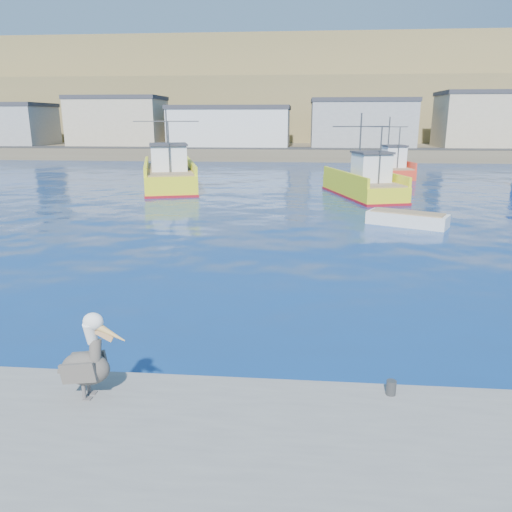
% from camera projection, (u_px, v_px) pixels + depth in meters
% --- Properties ---
extents(ground, '(260.00, 260.00, 0.00)m').
position_uv_depth(ground, '(256.00, 339.00, 13.63)').
color(ground, '#071F53').
rests_on(ground, ground).
extents(dock_bollards, '(36.20, 0.20, 0.30)m').
position_uv_depth(dock_bollards, '(271.00, 382.00, 10.14)').
color(dock_bollards, '#4C4C4C').
rests_on(dock_bollards, dock).
extents(far_shore, '(200.00, 81.00, 24.00)m').
position_uv_depth(far_shore, '(298.00, 104.00, 116.05)').
color(far_shore, brown).
rests_on(far_shore, ground).
extents(trawler_yellow_a, '(7.40, 12.95, 6.64)m').
position_uv_depth(trawler_yellow_a, '(169.00, 175.00, 42.94)').
color(trawler_yellow_a, yellow).
rests_on(trawler_yellow_a, ground).
extents(trawler_yellow_b, '(5.84, 10.11, 6.29)m').
position_uv_depth(trawler_yellow_b, '(364.00, 184.00, 38.12)').
color(trawler_yellow_b, yellow).
rests_on(trawler_yellow_b, ground).
extents(boat_orange, '(4.15, 7.93, 5.98)m').
position_uv_depth(boat_orange, '(390.00, 167.00, 51.05)').
color(boat_orange, red).
rests_on(boat_orange, ground).
extents(skiff_mid, '(4.57, 3.29, 0.95)m').
position_uv_depth(skiff_mid, '(407.00, 220.00, 28.01)').
color(skiff_mid, silver).
rests_on(skiff_mid, ground).
extents(pelican, '(1.44, 0.62, 1.78)m').
position_uv_depth(pelican, '(88.00, 361.00, 9.70)').
color(pelican, '#595451').
rests_on(pelican, dock).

